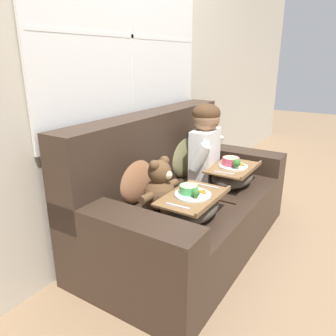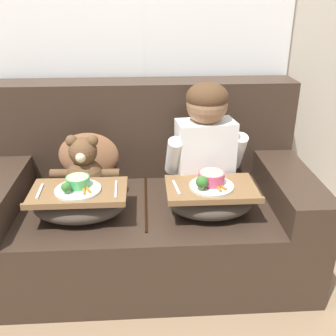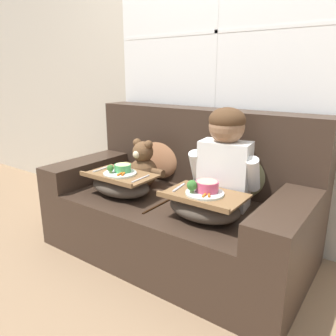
{
  "view_description": "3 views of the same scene",
  "coord_description": "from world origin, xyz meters",
  "views": [
    {
      "loc": [
        -1.89,
        -1.0,
        1.32
      ],
      "look_at": [
        -0.08,
        0.14,
        0.6
      ],
      "focal_mm": 35.0,
      "sensor_mm": 36.0,
      "label": 1
    },
    {
      "loc": [
        0.01,
        -1.83,
        1.41
      ],
      "look_at": [
        0.12,
        -0.03,
        0.59
      ],
      "focal_mm": 42.0,
      "sensor_mm": 36.0,
      "label": 2
    },
    {
      "loc": [
        1.13,
        -1.66,
        1.18
      ],
      "look_at": [
        -0.05,
        -0.02,
        0.6
      ],
      "focal_mm": 35.0,
      "sensor_mm": 36.0,
      "label": 3
    }
  ],
  "objects": [
    {
      "name": "ground_plane",
      "position": [
        0.0,
        0.0,
        0.0
      ],
      "size": [
        14.0,
        14.0,
        0.0
      ],
      "primitive_type": "plane",
      "color": "#8E7051"
    },
    {
      "name": "wall_back_with_window",
      "position": [
        0.0,
        0.53,
        1.31
      ],
      "size": [
        8.0,
        0.08,
        2.6
      ],
      "color": "beige",
      "rests_on": "ground_plane"
    },
    {
      "name": "couch",
      "position": [
        0.0,
        0.08,
        0.33
      ],
      "size": [
        1.7,
        0.9,
        0.95
      ],
      "color": "#38281E",
      "rests_on": "ground_plane"
    },
    {
      "name": "throw_pillow_behind_child",
      "position": [
        0.32,
        0.26,
        0.6
      ],
      "size": [
        0.41,
        0.2,
        0.43
      ],
      "color": "#898456",
      "rests_on": "couch"
    },
    {
      "name": "throw_pillow_behind_teddy",
      "position": [
        -0.32,
        0.26,
        0.6
      ],
      "size": [
        0.37,
        0.18,
        0.39
      ],
      "color": "#B2754C",
      "rests_on": "couch"
    },
    {
      "name": "child_figure",
      "position": [
        0.32,
        0.05,
        0.73
      ],
      "size": [
        0.44,
        0.23,
        0.59
      ],
      "color": "white",
      "rests_on": "couch"
    },
    {
      "name": "teddy_bear",
      "position": [
        -0.32,
        0.05,
        0.55
      ],
      "size": [
        0.36,
        0.25,
        0.34
      ],
      "color": "brown",
      "rests_on": "couch"
    },
    {
      "name": "lap_tray_child",
      "position": [
        0.31,
        -0.18,
        0.49
      ],
      "size": [
        0.43,
        0.3,
        0.23
      ],
      "color": "#473D33",
      "rests_on": "child_figure"
    },
    {
      "name": "lap_tray_teddy",
      "position": [
        -0.32,
        -0.18,
        0.49
      ],
      "size": [
        0.45,
        0.29,
        0.21
      ],
      "color": "#473D33",
      "rests_on": "teddy_bear"
    }
  ]
}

